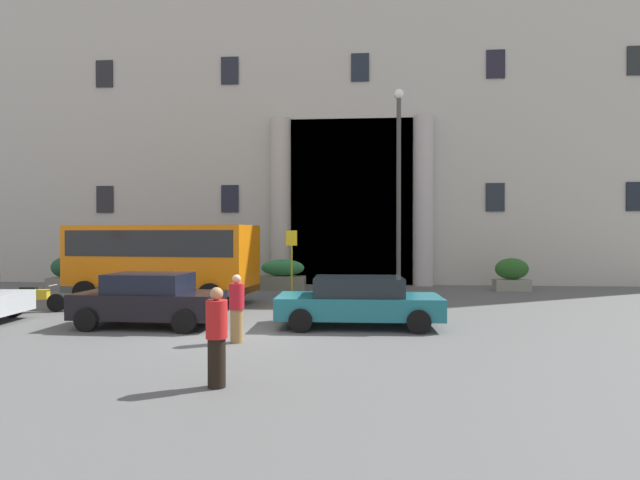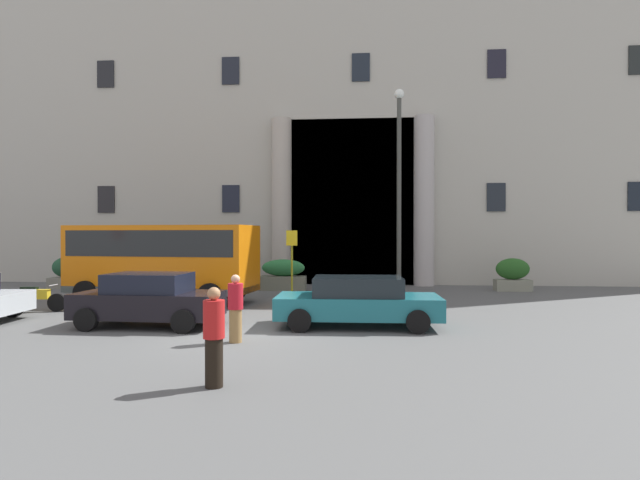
% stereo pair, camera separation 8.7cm
% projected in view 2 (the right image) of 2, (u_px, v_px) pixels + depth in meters
% --- Properties ---
extents(ground_plane, '(80.00, 64.00, 0.12)m').
position_uv_depth(ground_plane, '(230.00, 336.00, 12.86)').
color(ground_plane, '#4E504F').
extents(office_building_facade, '(42.18, 9.74, 20.14)m').
position_uv_depth(office_building_facade, '(305.00, 111.00, 30.18)').
color(office_building_facade, '#A9A79A').
rests_on(office_building_facade, ground_plane).
extents(orange_minibus, '(7.03, 3.24, 2.90)m').
position_uv_depth(orange_minibus, '(163.00, 257.00, 18.64)').
color(orange_minibus, orange).
rests_on(orange_minibus, ground_plane).
extents(bus_stop_sign, '(0.44, 0.08, 2.72)m').
position_uv_depth(bus_stop_sign, '(292.00, 257.00, 19.90)').
color(bus_stop_sign, '#99941B').
rests_on(bus_stop_sign, ground_plane).
extents(hedge_planter_far_east, '(1.57, 0.74, 1.49)m').
position_uv_depth(hedge_planter_far_east, '(513.00, 275.00, 22.65)').
color(hedge_planter_far_east, gray).
rests_on(hedge_planter_far_east, ground_plane).
extents(hedge_planter_east, '(2.04, 0.78, 1.49)m').
position_uv_depth(hedge_planter_east, '(205.00, 273.00, 23.96)').
color(hedge_planter_east, '#696559').
rests_on(hedge_planter_east, ground_plane).
extents(hedge_planter_west, '(1.42, 0.97, 1.49)m').
position_uv_depth(hedge_planter_west, '(66.00, 273.00, 23.83)').
color(hedge_planter_west, slate).
rests_on(hedge_planter_west, ground_plane).
extents(hedge_planter_entrance_right, '(2.08, 0.78, 1.42)m').
position_uv_depth(hedge_planter_entrance_right, '(283.00, 275.00, 22.98)').
color(hedge_planter_entrance_right, '#676959').
rests_on(hedge_planter_entrance_right, ground_plane).
extents(parked_hatchback_near, '(4.52, 2.13, 1.38)m').
position_uv_depth(parked_hatchback_near, '(358.00, 301.00, 13.86)').
color(parked_hatchback_near, '#1B636E').
rests_on(parked_hatchback_near, ground_plane).
extents(parked_sedan_far, '(3.97, 2.03, 1.48)m').
position_uv_depth(parked_sedan_far, '(149.00, 299.00, 13.88)').
color(parked_sedan_far, black).
rests_on(parked_sedan_far, ground_plane).
extents(motorcycle_near_kerb, '(2.06, 0.55, 0.89)m').
position_uv_depth(motorcycle_near_kerb, '(33.00, 298.00, 16.53)').
color(motorcycle_near_kerb, black).
rests_on(motorcycle_near_kerb, ground_plane).
extents(motorcycle_far_end, '(2.06, 0.61, 0.89)m').
position_uv_depth(motorcycle_far_end, '(357.00, 300.00, 16.03)').
color(motorcycle_far_end, black).
rests_on(motorcycle_far_end, ground_plane).
extents(pedestrian_woman_with_bag, '(0.36, 0.36, 1.61)m').
position_uv_depth(pedestrian_woman_with_bag, '(235.00, 308.00, 11.82)').
color(pedestrian_woman_with_bag, olive).
rests_on(pedestrian_woman_with_bag, ground_plane).
extents(pedestrian_man_crossing, '(0.36, 0.36, 1.67)m').
position_uv_depth(pedestrian_man_crossing, '(214.00, 337.00, 8.34)').
color(pedestrian_man_crossing, black).
rests_on(pedestrian_man_crossing, ground_plane).
extents(lamppost_plaza_centre, '(0.40, 0.40, 8.49)m').
position_uv_depth(lamppost_plaza_centre, '(399.00, 178.00, 20.34)').
color(lamppost_plaza_centre, '#3B3D37').
rests_on(lamppost_plaza_centre, ground_plane).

